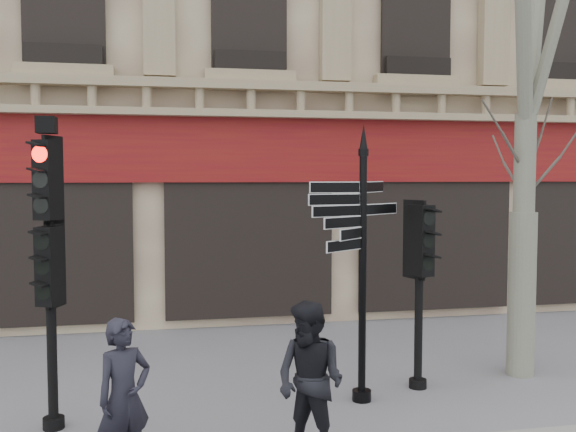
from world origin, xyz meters
name	(u,v)px	position (x,y,z in m)	size (l,w,h in m)	color
ground	(301,414)	(0.00, 0.00, 0.00)	(80.00, 80.00, 0.00)	slate
fingerpost	(363,216)	(0.92, 0.32, 2.54)	(2.09, 2.09, 3.78)	black
traffic_signal_main	(49,234)	(-3.07, 0.13, 2.39)	(0.50, 0.43, 3.79)	black
traffic_signal_secondary	(419,261)	(1.88, 0.68, 1.86)	(0.53, 0.44, 2.67)	black
pedestrian_a	(124,397)	(-2.15, -1.30, 0.82)	(0.60, 0.39, 1.64)	black
pedestrian_b	(310,381)	(-0.19, -1.30, 0.86)	(0.84, 0.65, 1.73)	black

